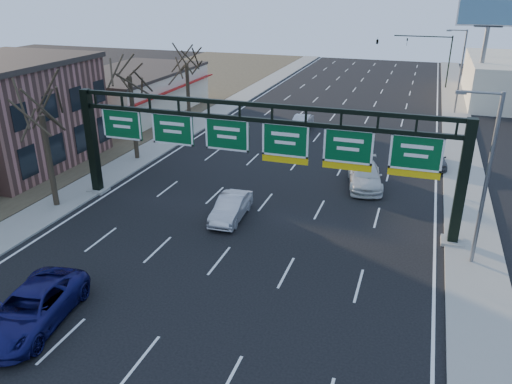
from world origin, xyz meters
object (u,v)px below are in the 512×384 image
(sign_gantry, at_px, (258,145))
(car_blue_suv, at_px, (31,309))
(car_silver_sedan, at_px, (231,208))
(car_white_wagon, at_px, (365,175))

(sign_gantry, height_order, car_blue_suv, sign_gantry)
(car_blue_suv, distance_m, car_silver_sedan, 13.14)
(car_blue_suv, distance_m, car_white_wagon, 23.50)
(car_white_wagon, bearing_deg, car_blue_suv, -130.02)
(car_white_wagon, bearing_deg, sign_gantry, -140.00)
(car_silver_sedan, distance_m, car_white_wagon, 10.82)
(sign_gantry, xyz_separation_m, car_blue_suv, (-5.64, -13.50, -3.81))
(sign_gantry, bearing_deg, car_white_wagon, 51.15)
(sign_gantry, distance_m, car_blue_suv, 15.12)
(sign_gantry, relative_size, car_silver_sedan, 5.49)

